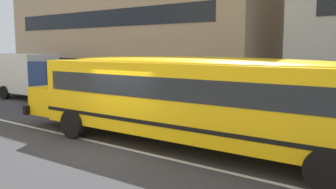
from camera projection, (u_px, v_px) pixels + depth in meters
ground_plane at (123, 148)px, 11.68m from camera, size 400.00×400.00×0.00m
sidewalk_far at (228, 115)px, 17.32m from camera, size 120.00×3.00×0.01m
lane_centreline at (123, 148)px, 11.68m from camera, size 110.00×0.16×0.01m
school_bus at (187, 94)px, 11.49m from camera, size 13.20×3.14×2.94m
box_truck at (32, 75)px, 22.76m from camera, size 6.06×2.50×2.82m
apartment_block_far_left at (150, 3)px, 28.06m from camera, size 21.06×10.43×13.30m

